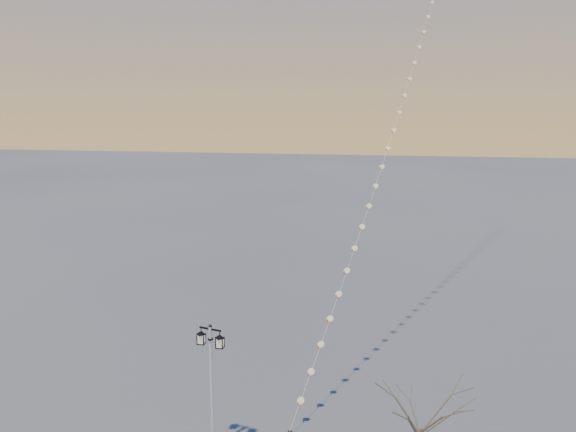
# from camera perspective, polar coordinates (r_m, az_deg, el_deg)

# --- Properties ---
(street_lamp) EXTENTS (1.39, 0.73, 5.59)m
(street_lamp) POSITION_cam_1_polar(r_m,az_deg,el_deg) (26.28, -7.43, -15.47)
(street_lamp) COLOR black
(street_lamp) RESTS_ON ground
(bare_tree) EXTENTS (2.58, 2.58, 4.28)m
(bare_tree) POSITION_cam_1_polar(r_m,az_deg,el_deg) (24.42, 12.92, -18.17)
(bare_tree) COLOR brown
(bare_tree) RESTS_ON ground
(kite_train) EXTENTS (10.61, 38.09, 36.43)m
(kite_train) POSITION_cam_1_polar(r_m,az_deg,el_deg) (42.58, 11.80, 15.26)
(kite_train) COLOR black
(kite_train) RESTS_ON ground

